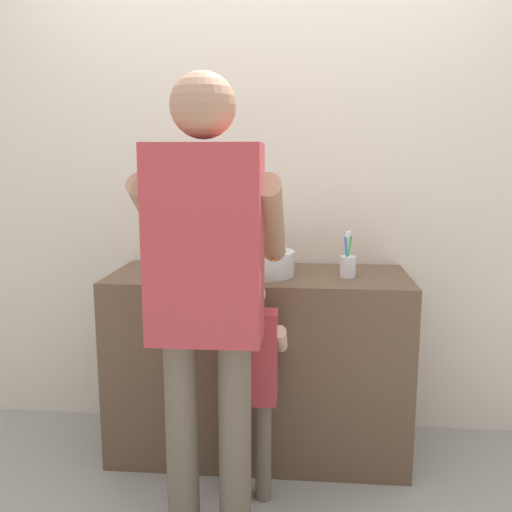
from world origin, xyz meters
name	(u,v)px	position (x,y,z in m)	size (l,w,h in m)	color
ground_plane	(253,482)	(0.00, 0.00, 0.00)	(14.00, 14.00, 0.00)	#9E998E
back_wall	(264,166)	(0.00, 0.62, 1.35)	(4.40, 0.08, 2.70)	beige
vanity_cabinet	(259,363)	(0.00, 0.30, 0.43)	(1.37, 0.54, 0.87)	brown
sink_basin	(259,262)	(0.00, 0.28, 0.92)	(0.33, 0.33, 0.11)	silver
faucet	(262,250)	(0.00, 0.48, 0.95)	(0.18, 0.14, 0.18)	#B7BABF
toothbrush_cup	(348,265)	(0.40, 0.26, 0.92)	(0.07, 0.07, 0.21)	silver
soap_bottle	(192,259)	(-0.31, 0.28, 0.93)	(0.06, 0.06, 0.17)	#66B2D1
child_toddler	(250,370)	(0.00, -0.10, 0.56)	(0.29, 0.29, 0.93)	#6B5B4C
adult_parent	(207,273)	(-0.13, -0.35, 1.00)	(0.52, 0.55, 1.67)	#6B5B4C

